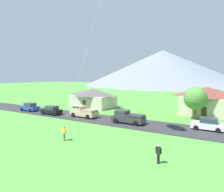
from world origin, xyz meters
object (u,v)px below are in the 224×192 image
pickup_truck_charcoal_east_side (128,117)px  watcher_person (158,153)px  house_leftmost (93,98)px  parked_car_black_mid_east (52,110)px  tree_center (196,98)px  parked_car_white_mid_west (208,124)px  house_left_center (206,101)px  pickup_truck_sand_west_side (83,112)px  parked_car_blue_east_end (30,107)px

pickup_truck_charcoal_east_side → watcher_person: (9.03, -11.80, -0.18)m
house_leftmost → parked_car_black_mid_east: house_leftmost is taller
tree_center → pickup_truck_charcoal_east_side: bearing=-133.6°
house_leftmost → parked_car_white_mid_west: 27.63m
tree_center → pickup_truck_charcoal_east_side: size_ratio=1.08×
parked_car_white_mid_west → pickup_truck_charcoal_east_side: bearing=-169.4°
house_left_center → pickup_truck_charcoal_east_side: size_ratio=1.88×
parked_car_white_mid_west → house_left_center: bearing=98.2°
pickup_truck_sand_west_side → watcher_person: size_ratio=3.14×
pickup_truck_charcoal_east_side → parked_car_white_mid_west: bearing=10.6°
tree_center → parked_car_black_mid_east: 26.45m
house_left_center → pickup_truck_sand_west_side: (-18.60, -13.89, -1.77)m
house_left_center → watcher_person: bearing=-91.2°
pickup_truck_sand_west_side → watcher_person: (18.06, -11.97, -0.18)m
parked_car_white_mid_west → pickup_truck_sand_west_side: size_ratio=0.80×
house_left_center → parked_car_black_mid_east: (-25.47, -15.14, -1.96)m
watcher_person → pickup_truck_sand_west_side: bearing=146.5°
pickup_truck_charcoal_east_side → parked_car_blue_east_end: bearing=-178.6°
house_leftmost → pickup_truck_charcoal_east_side: house_leftmost is taller
house_left_center → tree_center: (-1.12, -5.21, 0.83)m
parked_car_white_mid_west → tree_center: bearing=112.8°
parked_car_white_mid_west → watcher_person: bearing=-99.2°
parked_car_black_mid_east → parked_car_white_mid_west: bearing=6.7°
pickup_truck_sand_west_side → watcher_person: pickup_truck_sand_west_side is taller
pickup_truck_sand_west_side → house_left_center: bearing=36.8°
tree_center → parked_car_blue_east_end: bearing=-163.3°
parked_car_black_mid_east → parked_car_blue_east_end: 7.24m
watcher_person → parked_car_black_mid_east: bearing=156.7°
tree_center → pickup_truck_sand_west_side: bearing=-153.6°
tree_center → pickup_truck_charcoal_east_side: 12.52m
pickup_truck_charcoal_east_side → watcher_person: 14.86m
parked_car_black_mid_east → watcher_person: bearing=-23.3°
pickup_truck_sand_west_side → house_leftmost: bearing=118.4°
house_leftmost → watcher_person: (23.88, -22.75, -1.42)m
watcher_person → parked_car_blue_east_end: bearing=160.8°
pickup_truck_sand_west_side → parked_car_white_mid_west: bearing=5.5°
pickup_truck_charcoal_east_side → tree_center: bearing=46.4°
watcher_person → parked_car_white_mid_west: bearing=80.8°
house_leftmost → parked_car_black_mid_east: 12.16m
tree_center → parked_car_blue_east_end: 33.08m
house_leftmost → house_left_center: 24.63m
house_left_center → watcher_person: house_left_center is taller
parked_car_blue_east_end → watcher_person: size_ratio=2.54×
house_leftmost → parked_car_blue_east_end: (-8.27, -11.54, -1.43)m
parked_car_white_mid_west → watcher_person: size_ratio=2.51×
house_left_center → pickup_truck_sand_west_side: bearing=-143.2°
house_leftmost → pickup_truck_sand_west_side: bearing=-61.6°
pickup_truck_charcoal_east_side → pickup_truck_sand_west_side: bearing=178.9°
tree_center → watcher_person: (0.58, -20.66, -2.78)m
parked_car_black_mid_east → watcher_person: (24.93, -10.72, 0.01)m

